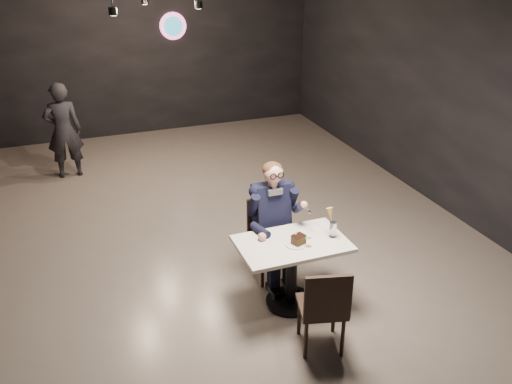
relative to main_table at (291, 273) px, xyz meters
name	(u,v)px	position (x,y,z in m)	size (l,w,h in m)	color
floor	(199,241)	(-0.56, 1.59, -0.38)	(9.00, 9.00, 0.00)	slate
wall_sign	(173,26)	(0.24, 6.06, 1.62)	(0.50, 0.06, 0.50)	pink
main_table	(291,273)	(0.00, 0.00, 0.00)	(1.10, 0.70, 0.75)	white
chair_far	(271,241)	(0.00, 0.55, 0.09)	(0.42, 0.46, 0.92)	black
chair_near	(322,305)	(0.00, -0.68, 0.09)	(0.42, 0.46, 0.92)	black
seated_man	(272,220)	(0.00, 0.55, 0.34)	(0.60, 0.80, 1.44)	black
dessert_plate	(296,244)	(0.01, -0.06, 0.38)	(0.22, 0.22, 0.01)	white
cake_slice	(299,240)	(0.04, -0.06, 0.43)	(0.12, 0.10, 0.09)	black
mint_leaf	(308,238)	(0.11, -0.13, 0.47)	(0.07, 0.04, 0.01)	green
sundae_glass	(333,230)	(0.43, -0.05, 0.46)	(0.07, 0.07, 0.16)	silver
wafer_cone	(331,215)	(0.40, -0.03, 0.63)	(0.07, 0.07, 0.14)	tan
passerby	(63,131)	(-1.97, 4.35, 0.39)	(0.56, 0.37, 1.53)	black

